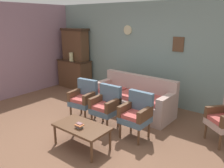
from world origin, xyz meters
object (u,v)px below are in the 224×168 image
armchair_by_doorway (84,97)px  book_stack_on_table (79,126)px  side_cabinet (75,74)px  coffee_table (82,128)px  vase_on_cabinet (71,57)px  armchair_row_middle (106,105)px  floral_couch (133,100)px  armchair_near_couch_end (136,113)px

armchair_by_doorway → book_stack_on_table: (0.89, -1.02, -0.04)m
side_cabinet → coffee_table: 3.82m
vase_on_cabinet → armchair_row_middle: 3.07m
side_cabinet → book_stack_on_table: (2.90, -2.61, -0.00)m
coffee_table → book_stack_on_table: (0.03, -0.08, 0.09)m
floral_couch → armchair_by_doorway: bearing=-126.6°
floral_couch → armchair_by_doorway: same height
side_cabinet → armchair_row_middle: size_ratio=1.28×
armchair_row_middle → coffee_table: 0.93m
armchair_by_doorway → floral_couch: bearing=53.4°
book_stack_on_table → side_cabinet: bearing=138.0°
coffee_table → armchair_near_couch_end: bearing=58.2°
side_cabinet → armchair_row_middle: side_cabinet is taller
armchair_near_couch_end → vase_on_cabinet: bearing=157.1°
side_cabinet → armchair_row_middle: (2.70, -1.62, 0.03)m
side_cabinet → armchair_by_doorway: bearing=-38.4°
side_cabinet → book_stack_on_table: bearing=-42.0°
armchair_by_doorway → side_cabinet: bearing=141.6°
vase_on_cabinet → armchair_near_couch_end: vase_on_cabinet is taller
armchair_near_couch_end → coffee_table: size_ratio=0.90×
armchair_near_couch_end → coffee_table: armchair_near_couch_end is taller
floral_couch → armchair_by_doorway: (-0.73, -0.98, 0.17)m
armchair_by_doorway → coffee_table: size_ratio=0.90×
vase_on_cabinet → armchair_by_doorway: (1.95, -1.41, -0.57)m
armchair_near_couch_end → armchair_row_middle: bearing=-178.8°
coffee_table → book_stack_on_table: bearing=-72.0°
vase_on_cabinet → armchair_by_doorway: size_ratio=0.31×
armchair_near_couch_end → book_stack_on_table: bearing=-118.5°
armchair_by_doorway → armchair_near_couch_end: size_ratio=1.00×
floral_couch → armchair_near_couch_end: 1.24m
armchair_by_doorway → armchair_row_middle: same height
armchair_by_doorway → armchair_near_couch_end: bearing=-0.7°
floral_couch → book_stack_on_table: size_ratio=14.78×
armchair_by_doorway → armchair_row_middle: bearing=-2.8°
vase_on_cabinet → armchair_by_doorway: 2.47m
vase_on_cabinet → armchair_row_middle: vase_on_cabinet is taller
side_cabinet → coffee_table: (2.87, -2.53, -0.09)m
vase_on_cabinet → floral_couch: 2.81m
floral_couch → armchair_row_middle: same height
armchair_row_middle → armchair_by_doorway: bearing=177.2°
side_cabinet → armchair_near_couch_end: bearing=-25.0°
armchair_by_doorway → coffee_table: 1.29m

